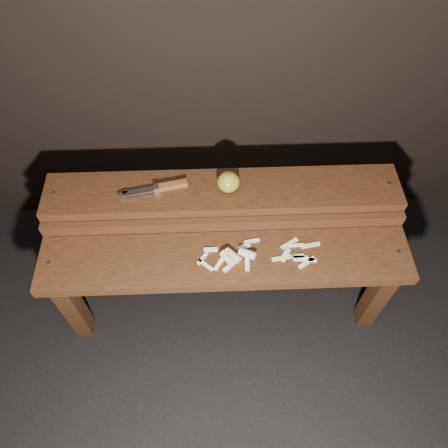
{
  "coord_description": "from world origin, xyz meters",
  "views": [
    {
      "loc": [
        -0.03,
        -0.76,
        1.62
      ],
      "look_at": [
        0.0,
        0.06,
        0.45
      ],
      "focal_mm": 35.0,
      "sensor_mm": 36.0,
      "label": 1
    }
  ],
  "objects_px": {
    "bench_front_tier": "(225,271)",
    "bench_rear_tier": "(223,205)",
    "knife": "(164,187)",
    "apple": "(228,182)"
  },
  "relations": [
    {
      "from": "bench_rear_tier",
      "to": "apple",
      "type": "xyz_separation_m",
      "value": [
        0.02,
        0.0,
        0.12
      ]
    },
    {
      "from": "bench_front_tier",
      "to": "knife",
      "type": "relative_size",
      "value": 5.16
    },
    {
      "from": "bench_front_tier",
      "to": "knife",
      "type": "height_order",
      "value": "knife"
    },
    {
      "from": "apple",
      "to": "knife",
      "type": "relative_size",
      "value": 0.34
    },
    {
      "from": "bench_front_tier",
      "to": "bench_rear_tier",
      "type": "relative_size",
      "value": 1.0
    },
    {
      "from": "bench_rear_tier",
      "to": "knife",
      "type": "distance_m",
      "value": 0.22
    },
    {
      "from": "bench_front_tier",
      "to": "knife",
      "type": "distance_m",
      "value": 0.34
    },
    {
      "from": "bench_front_tier",
      "to": "knife",
      "type": "bearing_deg",
      "value": 129.26
    },
    {
      "from": "bench_rear_tier",
      "to": "knife",
      "type": "xyz_separation_m",
      "value": [
        -0.19,
        0.01,
        0.1
      ]
    },
    {
      "from": "bench_front_tier",
      "to": "bench_rear_tier",
      "type": "bearing_deg",
      "value": 90.0
    }
  ]
}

